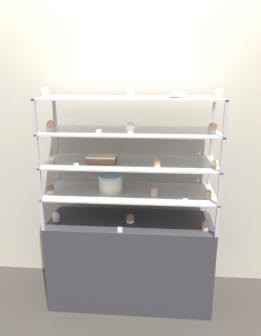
% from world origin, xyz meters
% --- Properties ---
extents(ground_plane, '(20.00, 20.00, 0.00)m').
position_xyz_m(ground_plane, '(0.00, 0.00, 0.00)').
color(ground_plane, '#38332D').
extents(back_wall, '(8.00, 0.05, 2.60)m').
position_xyz_m(back_wall, '(0.00, 0.39, 1.30)').
color(back_wall, beige).
rests_on(back_wall, ground_plane).
extents(display_base, '(1.33, 0.48, 0.74)m').
position_xyz_m(display_base, '(0.00, 0.00, 0.37)').
color(display_base, '#333338').
rests_on(display_base, ground_plane).
extents(display_riser_lower, '(1.33, 0.48, 0.25)m').
position_xyz_m(display_riser_lower, '(0.00, 0.00, 0.97)').
color(display_riser_lower, '#B7B7BC').
rests_on(display_riser_lower, display_base).
extents(display_riser_middle, '(1.33, 0.48, 0.25)m').
position_xyz_m(display_riser_middle, '(0.00, 0.00, 1.22)').
color(display_riser_middle, '#B7B7BC').
rests_on(display_riser_middle, display_riser_lower).
extents(display_riser_upper, '(1.33, 0.48, 0.25)m').
position_xyz_m(display_riser_upper, '(0.00, 0.00, 1.46)').
color(display_riser_upper, '#B7B7BC').
rests_on(display_riser_upper, display_riser_middle).
extents(display_riser_top, '(1.33, 0.48, 0.25)m').
position_xyz_m(display_riser_top, '(0.00, 0.00, 1.71)').
color(display_riser_top, '#B7B7BC').
rests_on(display_riser_top, display_riser_upper).
extents(layer_cake_centerpiece, '(0.19, 0.19, 0.13)m').
position_xyz_m(layer_cake_centerpiece, '(-0.16, -0.01, 1.05)').
color(layer_cake_centerpiece, beige).
rests_on(layer_cake_centerpiece, display_riser_lower).
extents(sheet_cake_frosted, '(0.22, 0.14, 0.06)m').
position_xyz_m(sheet_cake_frosted, '(-0.22, -0.05, 1.26)').
color(sheet_cake_frosted, brown).
rests_on(sheet_cake_frosted, display_riser_middle).
extents(cupcake_0, '(0.06, 0.06, 0.07)m').
position_xyz_m(cupcake_0, '(-0.60, -0.06, 0.77)').
color(cupcake_0, beige).
rests_on(cupcake_0, display_base).
extents(cupcake_1, '(0.06, 0.06, 0.07)m').
position_xyz_m(cupcake_1, '(0.00, -0.04, 0.77)').
color(cupcake_1, white).
rests_on(cupcake_1, display_base).
extents(cupcake_2, '(0.06, 0.06, 0.07)m').
position_xyz_m(cupcake_2, '(0.59, -0.12, 0.77)').
color(cupcake_2, white).
rests_on(cupcake_2, display_base).
extents(price_tag_0, '(0.04, 0.00, 0.04)m').
position_xyz_m(price_tag_0, '(-0.06, -0.22, 0.76)').
color(price_tag_0, white).
rests_on(price_tag_0, display_base).
extents(cupcake_3, '(0.06, 0.06, 0.07)m').
position_xyz_m(cupcake_3, '(-0.62, -0.09, 1.02)').
color(cupcake_3, beige).
rests_on(cupcake_3, display_riser_lower).
extents(cupcake_4, '(0.06, 0.06, 0.07)m').
position_xyz_m(cupcake_4, '(0.19, -0.07, 1.02)').
color(cupcake_4, beige).
rests_on(cupcake_4, display_riser_lower).
extents(cupcake_5, '(0.06, 0.06, 0.07)m').
position_xyz_m(cupcake_5, '(0.59, -0.10, 1.02)').
color(cupcake_5, '#CCB28C').
rests_on(cupcake_5, display_riser_lower).
extents(price_tag_1, '(0.04, 0.00, 0.04)m').
position_xyz_m(price_tag_1, '(0.42, -0.22, 1.00)').
color(price_tag_1, white).
rests_on(price_tag_1, display_riser_lower).
extents(cupcake_6, '(0.05, 0.05, 0.06)m').
position_xyz_m(cupcake_6, '(-0.60, -0.09, 1.26)').
color(cupcake_6, '#CCB28C').
rests_on(cupcake_6, display_riser_middle).
extents(cupcake_7, '(0.05, 0.05, 0.06)m').
position_xyz_m(cupcake_7, '(0.21, -0.13, 1.26)').
color(cupcake_7, beige).
rests_on(cupcake_7, display_riser_middle).
extents(cupcake_8, '(0.05, 0.05, 0.06)m').
position_xyz_m(cupcake_8, '(0.62, -0.12, 1.26)').
color(cupcake_8, '#CCB28C').
rests_on(cupcake_8, display_riser_middle).
extents(price_tag_2, '(0.04, 0.00, 0.04)m').
position_xyz_m(price_tag_2, '(-0.37, -0.22, 1.25)').
color(price_tag_2, white).
rests_on(price_tag_2, display_riser_middle).
extents(cupcake_9, '(0.07, 0.07, 0.08)m').
position_xyz_m(cupcake_9, '(-0.60, -0.05, 1.51)').
color(cupcake_9, white).
rests_on(cupcake_9, display_riser_upper).
extents(cupcake_10, '(0.07, 0.07, 0.08)m').
position_xyz_m(cupcake_10, '(0.01, -0.11, 1.51)').
color(cupcake_10, beige).
rests_on(cupcake_10, display_riser_upper).
extents(cupcake_11, '(0.07, 0.07, 0.08)m').
position_xyz_m(cupcake_11, '(0.60, -0.07, 1.51)').
color(cupcake_11, white).
rests_on(cupcake_11, display_riser_upper).
extents(price_tag_3, '(0.04, 0.00, 0.04)m').
position_xyz_m(price_tag_3, '(-0.20, -0.22, 1.50)').
color(price_tag_3, white).
rests_on(price_tag_3, display_riser_upper).
extents(cupcake_12, '(0.06, 0.06, 0.07)m').
position_xyz_m(cupcake_12, '(-0.62, -0.08, 1.76)').
color(cupcake_12, white).
rests_on(cupcake_12, display_riser_top).
extents(cupcake_13, '(0.06, 0.06, 0.07)m').
position_xyz_m(cupcake_13, '(0.01, -0.11, 1.76)').
color(cupcake_13, beige).
rests_on(cupcake_13, display_riser_top).
extents(cupcake_14, '(0.06, 0.06, 0.07)m').
position_xyz_m(cupcake_14, '(0.62, -0.11, 1.76)').
color(cupcake_14, '#CCB28C').
rests_on(cupcake_14, display_riser_top).
extents(price_tag_4, '(0.04, 0.00, 0.04)m').
position_xyz_m(price_tag_4, '(0.38, -0.22, 1.75)').
color(price_tag_4, white).
rests_on(price_tag_4, display_riser_top).
extents(donut_glazed, '(0.13, 0.13, 0.04)m').
position_xyz_m(donut_glazed, '(0.35, 0.01, 1.74)').
color(donut_glazed, '#EFB2BC').
rests_on(donut_glazed, display_riser_top).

